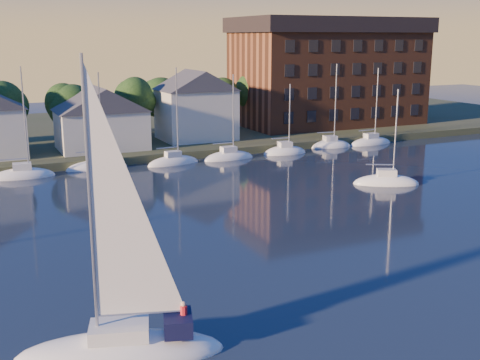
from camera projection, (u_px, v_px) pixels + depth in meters
ground at (458, 337)px, 31.54m from camera, size 260.00×260.00×0.00m
shoreline_land at (115, 134)px, 97.62m from camera, size 160.00×50.00×2.00m
wooden_dock at (158, 159)px, 77.36m from camera, size 120.00×3.00×1.00m
clubhouse_centre at (101, 117)px, 78.10m from camera, size 11.55×8.40×8.08m
clubhouse_east at (196, 104)px, 85.43m from camera, size 10.50×8.40×9.80m
condo_block at (328, 71)px, 100.50m from camera, size 31.00×17.00×17.40m
tree_line at (147, 95)px, 86.21m from camera, size 93.40×5.40×8.90m
moored_fleet at (134, 165)px, 73.04m from camera, size 79.50×2.40×12.05m
hero_sailboat at (123, 343)px, 29.63m from camera, size 10.80×6.15×15.75m
drifting_sailboat_right at (386, 183)px, 64.11m from camera, size 7.29×5.36×11.19m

